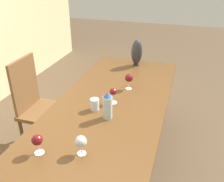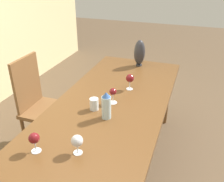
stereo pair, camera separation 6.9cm
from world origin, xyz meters
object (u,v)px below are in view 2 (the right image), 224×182
object	(u,v)px
wine_glass_1	(130,79)
wine_glass_2	(77,141)
wine_glass_0	(34,139)
water_tumbler	(94,104)
water_bottle	(106,106)
wine_glass_4	(113,92)
chair_far	(40,103)
vase	(139,53)

from	to	relation	value
wine_glass_1	wine_glass_2	size ratio (longest dim) A/B	1.13
wine_glass_0	wine_glass_1	size ratio (longest dim) A/B	0.91
water_tumbler	wine_glass_1	bearing A→B (deg)	-21.03
wine_glass_1	water_bottle	bearing A→B (deg)	176.18
water_tumbler	wine_glass_4	bearing A→B (deg)	-35.34
wine_glass_1	chair_far	size ratio (longest dim) A/B	0.15
wine_glass_4	chair_far	distance (m)	0.93
water_bottle	chair_far	size ratio (longest dim) A/B	0.22
water_bottle	water_tumbler	xyz separation A→B (m)	(0.08, 0.14, -0.06)
wine_glass_2	chair_far	world-z (taller)	chair_far
vase	wine_glass_1	bearing A→B (deg)	-174.13
wine_glass_0	vase	bearing A→B (deg)	-8.90
chair_far	water_tumbler	bearing A→B (deg)	-110.51
water_bottle	wine_glass_1	size ratio (longest dim) A/B	1.46
water_tumbler	wine_glass_4	distance (m)	0.19
wine_glass_1	wine_glass_4	distance (m)	0.30
wine_glass_0	wine_glass_1	xyz separation A→B (m)	(1.04, -0.32, 0.01)
chair_far	wine_glass_4	bearing A→B (deg)	-98.42
water_tumbler	wine_glass_4	size ratio (longest dim) A/B	0.72
wine_glass_1	water_tumbler	bearing A→B (deg)	158.97
wine_glass_0	water_tumbler	bearing A→B (deg)	-14.28
vase	wine_glass_1	xyz separation A→B (m)	(-0.62, -0.06, -0.05)
wine_glass_0	wine_glass_4	world-z (taller)	wine_glass_0
wine_glass_0	wine_glass_4	xyz separation A→B (m)	(0.75, -0.26, 0.00)
wine_glass_4	vase	bearing A→B (deg)	-0.02
water_tumbler	wine_glass_1	distance (m)	0.49
water_tumbler	vase	xyz separation A→B (m)	(1.07, -0.11, 0.11)
water_bottle	vase	size ratio (longest dim) A/B	0.73
water_bottle	water_tumbler	bearing A→B (deg)	59.30
wine_glass_0	wine_glass_2	distance (m)	0.27
water_tumbler	wine_glass_1	xyz separation A→B (m)	(0.45, -0.17, 0.06)
water_tumbler	chair_far	world-z (taller)	chair_far
water_tumbler	wine_glass_0	world-z (taller)	wine_glass_0
water_bottle	wine_glass_2	distance (m)	0.44
wine_glass_0	wine_glass_2	size ratio (longest dim) A/B	1.03
wine_glass_4	chair_far	bearing A→B (deg)	81.58
wine_glass_0	wine_glass_4	size ratio (longest dim) A/B	1.01
wine_glass_1	chair_far	world-z (taller)	chair_far
wine_glass_2	wine_glass_4	xyz separation A→B (m)	(0.67, -0.00, 0.01)
wine_glass_0	chair_far	distance (m)	1.11
wine_glass_2	chair_far	size ratio (longest dim) A/B	0.13
wine_glass_4	water_bottle	bearing A→B (deg)	-173.07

